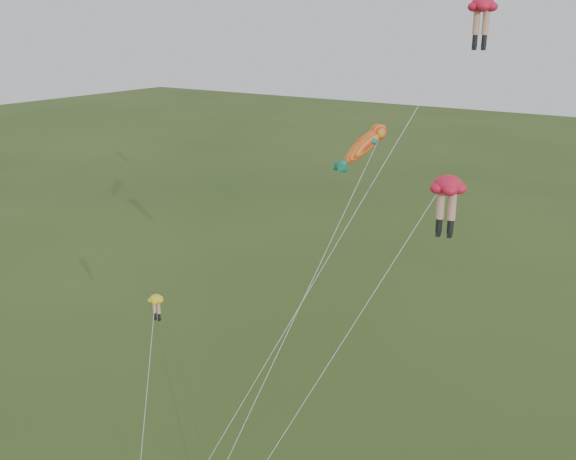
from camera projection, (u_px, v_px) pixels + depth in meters
The scene contains 4 objects.
legs_kite_red_high at pixel (477, 17), 31.17m from camera, with size 9.18×13.94×23.29m.
legs_kite_red_mid at pixel (445, 193), 27.24m from camera, with size 7.60×8.55×15.94m.
legs_kite_yellow at pixel (155, 309), 36.04m from camera, with size 5.22×7.21×7.43m.
fish_kite at pixel (364, 146), 32.14m from camera, with size 3.79×12.00×17.49m.
Camera 1 is at (18.02, -20.13, 22.09)m, focal length 40.00 mm.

